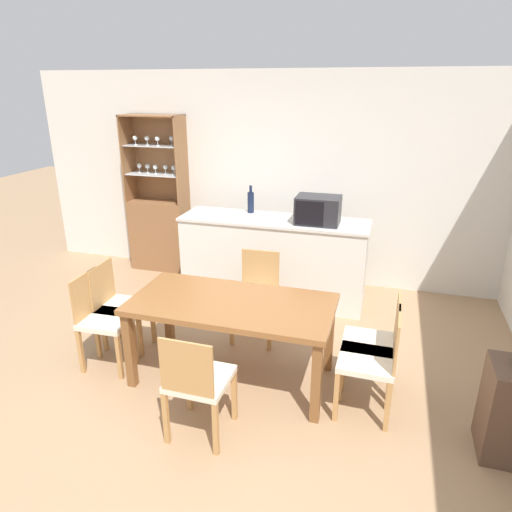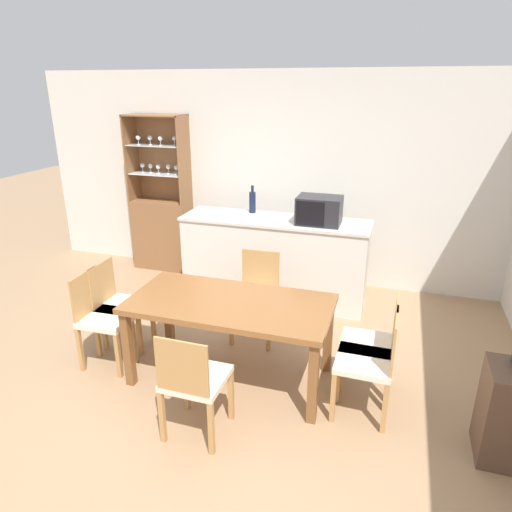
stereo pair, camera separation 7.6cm
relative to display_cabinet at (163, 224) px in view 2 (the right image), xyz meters
The scene contains 13 objects.
ground_plane 3.04m from the display_cabinet, 54.98° to the right, with size 18.00×18.00×0.00m, color #A37F5B.
wall_back 1.84m from the display_cabinet, ahead, with size 6.80×0.06×2.55m.
kitchen_counter 1.79m from the display_cabinet, 16.82° to the right, with size 2.12×0.59×0.97m.
display_cabinet is the anchor object (origin of this frame).
dining_table 2.77m from the display_cabinet, 50.37° to the right, with size 1.66×0.82×0.72m.
dining_chair_side_right_far 3.55m from the display_cabinet, 34.63° to the right, with size 0.41×0.41×0.86m.
dining_chair_side_left_near 2.35m from the display_cabinet, 74.59° to the right, with size 0.42×0.42×0.86m.
dining_chair_side_left_far 2.11m from the display_cabinet, 72.82° to the right, with size 0.42×0.42×0.86m.
dining_chair_head_far 2.27m from the display_cabinet, 38.57° to the right, with size 0.42×0.42×0.86m.
dining_chair_head_near 3.37m from the display_cabinet, 58.29° to the right, with size 0.42×0.42×0.86m.
dining_chair_side_right_near 3.69m from the display_cabinet, 37.79° to the right, with size 0.42×0.42×0.86m.
microwave 2.32m from the display_cabinet, 14.02° to the right, with size 0.47×0.34×0.30m.
wine_bottle 1.50m from the display_cabinet, 13.30° to the right, with size 0.08×0.08×0.32m.
Camera 2 is at (1.27, -2.82, 2.37)m, focal length 32.00 mm.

